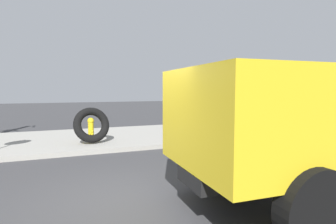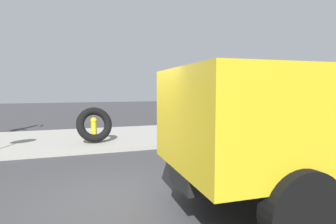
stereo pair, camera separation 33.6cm
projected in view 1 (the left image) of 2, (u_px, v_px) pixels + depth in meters
The scene contains 4 objects.
ground_plane at pixel (129, 202), 5.07m from camera, with size 80.00×80.00×0.00m, color #38383A.
sidewalk_curb at pixel (90, 139), 11.08m from camera, with size 36.00×5.00×0.15m, color #99968E.
fire_hydrant at pixel (91, 129), 9.92m from camera, with size 0.23×0.52×0.89m.
loose_tire at pixel (92, 125), 9.76m from camera, with size 1.27×1.27×0.28m, color black.
Camera 1 is at (-1.15, -4.83, 2.07)m, focal length 29.49 mm.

